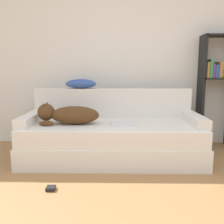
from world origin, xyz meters
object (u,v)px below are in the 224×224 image
(bookshelf, at_px, (216,83))
(dog, at_px, (68,114))
(throw_pillow, at_px, (81,84))
(power_adapter, at_px, (51,188))
(couch, at_px, (112,141))
(laptop, at_px, (123,123))

(bookshelf, bearing_deg, dog, -161.93)
(throw_pillow, bearing_deg, power_adapter, -95.37)
(couch, relative_size, dog, 2.91)
(couch, height_order, throw_pillow, throw_pillow)
(dog, bearing_deg, throw_pillow, 78.96)
(couch, xyz_separation_m, dog, (-0.51, -0.06, 0.34))
(dog, xyz_separation_m, power_adapter, (-0.03, -0.77, -0.54))
(dog, height_order, throw_pillow, throw_pillow)
(throw_pillow, relative_size, bookshelf, 0.26)
(laptop, relative_size, power_adapter, 4.06)
(couch, relative_size, power_adapter, 26.53)
(couch, relative_size, bookshelf, 1.36)
(laptop, distance_m, throw_pillow, 0.84)
(power_adapter, bearing_deg, dog, 88.06)
(couch, xyz_separation_m, power_adapter, (-0.54, -0.83, -0.20))
(bookshelf, distance_m, power_adapter, 2.57)
(dog, xyz_separation_m, throw_pillow, (0.09, 0.46, 0.33))
(dog, xyz_separation_m, bookshelf, (1.95, 0.63, 0.33))
(bookshelf, bearing_deg, laptop, -153.99)
(dog, height_order, power_adapter, dog)
(power_adapter, bearing_deg, couch, 57.08)
(bookshelf, bearing_deg, couch, -158.19)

